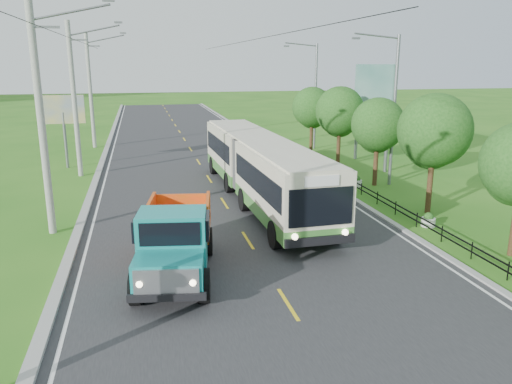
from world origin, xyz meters
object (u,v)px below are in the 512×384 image
object	(u,v)px
streetlight_mid	(392,105)
tree_fourth	(378,127)
pole_far	(91,90)
billboard_right	(373,92)
pole_near	(42,119)
planter_mid	(357,182)
tree_fifth	(340,114)
planter_near	(428,220)
bus	(260,164)
billboard_left	(63,114)
streetlight_far	(314,93)
tree_third	(434,134)
tree_back	(312,109)
dump_truck	(175,236)
planter_far	(313,158)
pole_mid	(75,99)

from	to	relation	value
streetlight_mid	tree_fourth	bearing A→B (deg)	169.85
pole_far	streetlight_mid	world-z (taller)	pole_far
tree_fourth	billboard_right	size ratio (longest dim) A/B	0.74
pole_near	planter_mid	size ratio (longest dim) A/B	14.93
tree_fifth	billboard_right	xyz separation A→B (m)	(2.44, -0.14, 1.49)
planter_near	bus	world-z (taller)	bus
pole_near	billboard_right	xyz separation A→B (m)	(20.56, 11.00, 0.25)
billboard_left	bus	size ratio (longest dim) A/B	0.29
pole_near	tree_fourth	xyz separation A→B (m)	(18.12, 5.14, -1.51)
pole_near	streetlight_far	size ratio (longest dim) A/B	1.10
tree_third	streetlight_mid	size ratio (longest dim) A/B	0.66
billboard_right	tree_fifth	bearing A→B (deg)	176.70
tree_fourth	pole_near	bearing A→B (deg)	-164.16
tree_fifth	tree_back	size ratio (longest dim) A/B	1.05
pole_near	streetlight_mid	xyz separation A→B (m)	(18.90, 5.00, -0.19)
tree_third	streetlight_mid	world-z (taller)	streetlight_mid
streetlight_mid	billboard_right	size ratio (longest dim) A/B	1.24
planter_near	dump_truck	bearing A→B (deg)	-166.20
planter_far	dump_truck	bearing A→B (deg)	-122.04
tree_third	billboard_left	world-z (taller)	tree_third
tree_back	streetlight_far	distance (m)	2.37
streetlight_far	billboard_right	size ratio (longest dim) A/B	1.24
tree_fourth	billboard_left	size ratio (longest dim) A/B	1.04
tree_fourth	dump_truck	size ratio (longest dim) A/B	0.82
pole_far	dump_truck	world-z (taller)	pole_far
pole_mid	streetlight_far	bearing A→B (deg)	20.32
planter_near	planter_mid	bearing A→B (deg)	90.00
billboard_right	bus	bearing A→B (deg)	-142.51
billboard_right	tree_third	bearing A→B (deg)	-101.64
tree_fourth	planter_far	size ratio (longest dim) A/B	8.06
planter_far	billboard_left	world-z (taller)	billboard_left
streetlight_mid	streetlight_far	bearing A→B (deg)	90.00
planter_mid	billboard_right	bearing A→B (deg)	58.34
tree_fourth	planter_near	bearing A→B (deg)	-98.77
billboard_right	pole_mid	bearing A→B (deg)	177.22
billboard_right	bus	size ratio (longest dim) A/B	0.41
tree_back	planter_near	xyz separation A→B (m)	(-1.26, -20.14, -3.37)
dump_truck	tree_fifth	bearing A→B (deg)	61.76
streetlight_far	planter_near	distance (m)	22.57
tree_back	planter_mid	size ratio (longest dim) A/B	8.21
planter_far	billboard_left	bearing A→B (deg)	173.69
tree_fourth	planter_far	xyz separation A→B (m)	(-1.26, 7.86, -3.30)
planter_mid	dump_truck	bearing A→B (deg)	-137.33
pole_far	tree_fourth	world-z (taller)	pole_far
tree_third	billboard_left	xyz separation A→B (m)	(-19.36, 15.86, -0.12)
pole_near	tree_third	distance (m)	18.17
planter_near	planter_far	size ratio (longest dim) A/B	1.00
tree_back	tree_fifth	bearing A→B (deg)	-90.00
billboard_left	pole_mid	bearing A→B (deg)	-67.58
tree_fourth	tree_third	bearing A→B (deg)	-90.00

